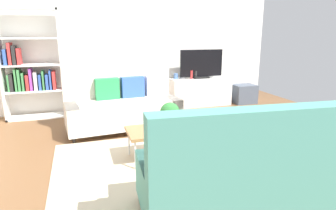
% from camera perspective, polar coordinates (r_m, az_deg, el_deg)
% --- Properties ---
extents(ground_plane, '(7.68, 7.68, 0.00)m').
position_cam_1_polar(ground_plane, '(4.21, 0.80, -9.35)').
color(ground_plane, brown).
extents(wall_far, '(6.40, 0.12, 2.90)m').
position_cam_1_polar(wall_far, '(6.58, -6.86, 12.07)').
color(wall_far, white).
rests_on(wall_far, ground_plane).
extents(area_rug, '(2.90, 2.20, 0.01)m').
position_cam_1_polar(area_rug, '(3.88, 0.29, -11.34)').
color(area_rug, beige).
rests_on(area_rug, ground_plane).
extents(couch_beige, '(1.97, 1.02, 1.10)m').
position_cam_1_polar(couch_beige, '(5.17, -8.79, 0.25)').
color(couch_beige, beige).
rests_on(couch_beige, ground_plane).
extents(couch_green, '(1.96, 0.98, 1.10)m').
position_cam_1_polar(couch_green, '(2.82, 14.56, -12.25)').
color(couch_green, teal).
rests_on(couch_green, ground_plane).
extents(coffee_table, '(1.10, 0.56, 0.42)m').
position_cam_1_polar(coffee_table, '(3.93, 0.11, -4.94)').
color(coffee_table, '#9E7042').
rests_on(coffee_table, ground_plane).
extents(tv_console, '(1.40, 0.44, 0.64)m').
position_cam_1_polar(tv_console, '(6.82, 6.28, 2.59)').
color(tv_console, silver).
rests_on(tv_console, ground_plane).
extents(tv, '(1.00, 0.20, 0.64)m').
position_cam_1_polar(tv, '(6.71, 6.49, 7.85)').
color(tv, black).
rests_on(tv, tv_console).
extents(bookshelf, '(1.10, 0.36, 2.10)m').
position_cam_1_polar(bookshelf, '(6.25, -25.19, 6.42)').
color(bookshelf, white).
rests_on(bookshelf, ground_plane).
extents(storage_trunk, '(0.52, 0.40, 0.44)m').
position_cam_1_polar(storage_trunk, '(7.26, 14.58, 2.11)').
color(storage_trunk, '#4C5666').
rests_on(storage_trunk, ground_plane).
extents(potted_plant, '(0.26, 0.26, 0.37)m').
position_cam_1_polar(potted_plant, '(3.79, 0.39, -1.84)').
color(potted_plant, brown).
rests_on(potted_plant, coffee_table).
extents(table_book_0, '(0.26, 0.21, 0.03)m').
position_cam_1_polar(table_book_0, '(3.92, -1.45, -4.33)').
color(table_book_0, '#262626').
rests_on(table_book_0, coffee_table).
extents(table_book_1, '(0.25, 0.19, 0.03)m').
position_cam_1_polar(table_book_1, '(3.91, -1.45, -3.90)').
color(table_book_1, gold).
rests_on(table_book_1, table_book_0).
extents(vase_0, '(0.10, 0.10, 0.12)m').
position_cam_1_polar(vase_0, '(6.60, 1.54, 5.63)').
color(vase_0, '#4C72B2').
rests_on(vase_0, tv_console).
extents(vase_1, '(0.12, 0.12, 0.12)m').
position_cam_1_polar(vase_1, '(6.65, 2.82, 5.68)').
color(vase_1, silver).
rests_on(vase_1, tv_console).
extents(bottle_0, '(0.06, 0.06, 0.19)m').
position_cam_1_polar(bottle_0, '(6.62, 4.56, 5.90)').
color(bottle_0, red).
rests_on(bottle_0, tv_console).
extents(bottle_1, '(0.05, 0.05, 0.17)m').
position_cam_1_polar(bottle_1, '(6.66, 5.42, 5.88)').
color(bottle_1, '#262626').
rests_on(bottle_1, tv_console).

